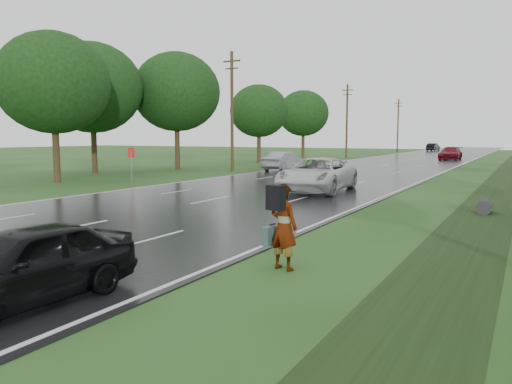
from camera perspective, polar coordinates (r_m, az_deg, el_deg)
The scene contains 21 objects.
ground at distance 17.35m, azimuth -20.20°, elevation -3.94°, with size 220.00×220.00×0.00m, color #214418.
road at distance 57.71m, azimuth 15.78°, elevation 3.20°, with size 14.00×180.00×0.04m, color black.
edge_stripe_east at distance 56.58m, azimuth 22.46°, elevation 2.93°, with size 0.12×180.00×0.01m, color silver.
edge_stripe_west at distance 59.59m, azimuth 9.43°, elevation 3.48°, with size 0.12×180.00×0.01m, color silver.
center_line at distance 57.71m, azimuth 15.78°, elevation 3.23°, with size 0.12×180.00×0.01m, color silver.
drainage_ditch at distance 30.05m, azimuth 25.85°, elevation 0.11°, with size 2.20×120.00×0.56m.
road_sign at distance 31.59m, azimuth -14.06°, elevation 3.76°, with size 0.50×0.06×2.30m.
utility_pole_mid at distance 42.46m, azimuth -2.76°, elevation 9.37°, with size 1.60×0.26×10.00m.
utility_pole_far at distance 69.80m, azimuth 10.35°, elevation 8.10°, with size 1.60×0.26×10.00m.
utility_pole_distant at distance 98.70m, azimuth 15.92°, elevation 7.43°, with size 1.60×0.26×10.00m.
tree_west_b at distance 35.05m, azimuth -22.17°, elevation 11.46°, with size 7.20×7.20×9.62m.
tree_west_c at distance 45.87m, azimuth -9.09°, elevation 11.23°, with size 7.80×7.80×10.43m.
tree_west_d at distance 57.10m, azimuth 0.34°, elevation 9.24°, with size 6.60×6.60×8.80m.
tree_west_e at distance 42.69m, azimuth -18.23°, elevation 11.24°, with size 8.00×8.00×10.44m.
tree_west_f at distance 69.97m, azimuth 5.43°, elevation 8.94°, with size 7.00×7.00×9.29m.
pedestrian at distance 11.18m, azimuth 3.04°, elevation -3.86°, with size 0.93×0.92×1.95m.
white_pickup at distance 26.98m, azimuth 7.05°, elevation 1.99°, with size 3.00×6.51×1.81m, color white.
dark_sedan at distance 9.71m, azimuth -25.03°, elevation -7.54°, with size 1.69×4.20×1.43m, color black.
silver_sedan at distance 43.28m, azimuth 3.06°, elevation 3.56°, with size 1.74×4.98×1.64m, color gray.
far_car_red at distance 67.84m, azimuth 21.34°, elevation 4.15°, with size 2.27×5.59×1.62m, color maroon.
far_car_dark at distance 106.54m, azimuth 19.58°, elevation 4.86°, with size 1.63×4.69×1.54m, color black.
Camera 1 is at (12.94, -11.16, 2.99)m, focal length 35.00 mm.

